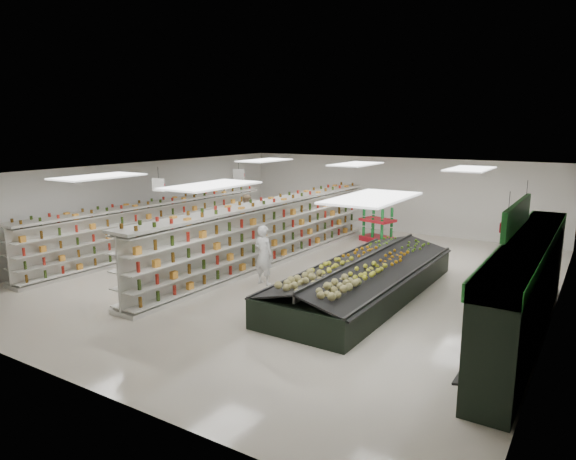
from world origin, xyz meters
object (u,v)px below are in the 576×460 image
Objects in this scene: gondola_center at (268,235)px; soda_endcap at (378,222)px; produce_island at (364,278)px; gondola_left at (158,229)px; shopper_background at (248,218)px; shopper_main at (264,255)px.

gondola_center is 7.48× the size of soda_endcap.
soda_endcap is at bearing 109.36° from produce_island.
shopper_background is at bearing 67.24° from gondola_left.
gondola_left is 8.48m from soda_endcap.
produce_island is at bearing -162.24° from shopper_main.
gondola_left is at bearing -5.71° from shopper_main.
gondola_left is 0.89× the size of gondola_center.
soda_endcap is 0.92× the size of shopper_main.
gondola_left is 5.54m from shopper_main.
shopper_background is (1.60, 3.34, 0.08)m from gondola_left.
shopper_background is (-4.43, -2.62, 0.14)m from soda_endcap.
gondola_center reaches higher than gondola_left.
shopper_background reaches higher than shopper_main.
gondola_center is at bearing 14.79° from gondola_left.
produce_island is 4.51× the size of soda_endcap.
gondola_center is at bearing 161.09° from produce_island.
produce_island is 7.74m from shopper_background.
produce_island is (4.09, -1.40, -0.47)m from gondola_center.
gondola_left is at bearing 176.25° from shopper_background.
soda_endcap is 0.87× the size of shopper_background.
gondola_left is 8.33m from produce_island.
gondola_left reaches higher than shopper_background.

